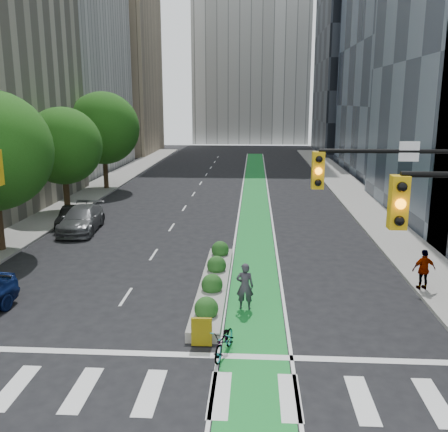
# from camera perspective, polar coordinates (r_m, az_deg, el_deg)

# --- Properties ---
(ground) EXTENTS (160.00, 160.00, 0.00)m
(ground) POSITION_cam_1_polar(r_m,az_deg,el_deg) (16.17, -7.69, -17.43)
(ground) COLOR black
(ground) RESTS_ON ground
(sidewalk_left) EXTENTS (3.60, 90.00, 0.15)m
(sidewalk_left) POSITION_cam_1_polar(r_m,az_deg,el_deg) (42.14, -17.01, 1.40)
(sidewalk_left) COLOR gray
(sidewalk_left) RESTS_ON ground
(sidewalk_right) EXTENTS (3.60, 90.00, 0.15)m
(sidewalk_right) POSITION_cam_1_polar(r_m,az_deg,el_deg) (40.48, 16.12, 1.00)
(sidewalk_right) COLOR gray
(sidewalk_right) RESTS_ON ground
(bike_lane_paint) EXTENTS (2.20, 70.00, 0.01)m
(bike_lane_paint) POSITION_cam_1_polar(r_m,az_deg,el_deg) (44.41, 3.56, 2.44)
(bike_lane_paint) COLOR #18842F
(bike_lane_paint) RESTS_ON ground
(building_tan_far) EXTENTS (14.00, 16.00, 26.00)m
(building_tan_far) POSITION_cam_1_polar(r_m,az_deg,el_deg) (83.02, -13.05, 16.07)
(building_tan_far) COLOR tan
(building_tan_far) RESTS_ON ground
(building_dark_end) EXTENTS (14.00, 18.00, 28.00)m
(building_dark_end) POSITION_cam_1_polar(r_m,az_deg,el_deg) (83.62, 15.96, 16.58)
(building_dark_end) COLOR black
(building_dark_end) RESTS_ON ground
(tree_midfar) EXTENTS (5.60, 5.60, 7.76)m
(tree_midfar) POSITION_cam_1_polar(r_m,az_deg,el_deg) (38.40, -17.91, 7.62)
(tree_midfar) COLOR black
(tree_midfar) RESTS_ON ground
(tree_far) EXTENTS (6.60, 6.60, 9.00)m
(tree_far) POSITION_cam_1_polar(r_m,az_deg,el_deg) (47.78, -13.63, 9.73)
(tree_far) COLOR black
(tree_far) RESTS_ON ground
(median_planter) EXTENTS (1.20, 10.26, 1.10)m
(median_planter) POSITION_cam_1_polar(r_m,az_deg,el_deg) (22.18, -1.14, -7.54)
(median_planter) COLOR gray
(median_planter) RESTS_ON ground
(bicycle) EXTENTS (1.06, 1.96, 0.98)m
(bicycle) POSITION_cam_1_polar(r_m,az_deg,el_deg) (16.84, 0.04, -14.09)
(bicycle) COLOR gray
(bicycle) RESTS_ON ground
(cyclist) EXTENTS (0.73, 0.50, 1.93)m
(cyclist) POSITION_cam_1_polar(r_m,az_deg,el_deg) (20.05, 2.40, -8.03)
(cyclist) COLOR #37323D
(cyclist) RESTS_ON ground
(parked_car_left_mid) EXTENTS (1.87, 4.24, 1.35)m
(parked_car_left_mid) POSITION_cam_1_polar(r_m,az_deg,el_deg) (34.42, -16.86, -0.09)
(parked_car_left_mid) COLOR black
(parked_car_left_mid) RESTS_ON ground
(parked_car_left_far) EXTENTS (2.62, 5.53, 1.56)m
(parked_car_left_far) POSITION_cam_1_polar(r_m,az_deg,el_deg) (33.11, -15.97, -0.36)
(parked_car_left_far) COLOR #525356
(parked_car_left_far) RESTS_ON ground
(pedestrian_far) EXTENTS (1.11, 0.62, 1.78)m
(pedestrian_far) POSITION_cam_1_polar(r_m,az_deg,el_deg) (23.36, 21.88, -5.69)
(pedestrian_far) COLOR gray
(pedestrian_far) RESTS_ON sidewalk_right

